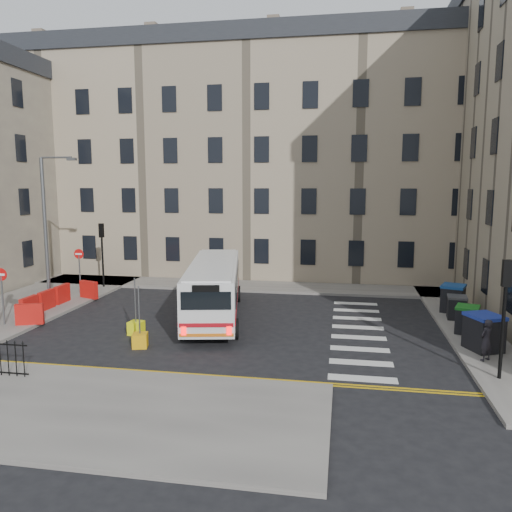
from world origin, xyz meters
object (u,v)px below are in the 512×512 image
(wheelie_bin_b, at_px, (477,327))
(wheelie_bin_c, at_px, (467,319))
(wheelie_bin_e, at_px, (453,298))
(bollard_yellow, at_px, (136,328))
(bollard_chevron, at_px, (140,340))
(streetlamp, at_px, (45,228))
(bus, at_px, (214,287))
(pedestrian, at_px, (486,340))
(wheelie_bin_a, at_px, (484,332))
(wheelie_bin_d, at_px, (457,307))

(wheelie_bin_b, relative_size, wheelie_bin_c, 0.86)
(wheelie_bin_e, bearing_deg, bollard_yellow, -136.36)
(wheelie_bin_b, distance_m, bollard_chevron, 14.25)
(streetlamp, distance_m, wheelie_bin_e, 22.26)
(streetlamp, relative_size, wheelie_bin_e, 5.13)
(bus, bearing_deg, pedestrian, -32.98)
(wheelie_bin_b, bearing_deg, wheelie_bin_a, -104.93)
(wheelie_bin_a, bearing_deg, wheelie_bin_d, 66.50)
(wheelie_bin_e, bearing_deg, bus, -146.16)
(streetlamp, distance_m, wheelie_bin_b, 22.44)
(wheelie_bin_a, xyz_separation_m, wheelie_bin_d, (-0.02, 4.75, -0.16))
(wheelie_bin_b, bearing_deg, bollard_chevron, -178.94)
(streetlamp, height_order, wheelie_bin_b, streetlamp)
(wheelie_bin_a, distance_m, pedestrian, 1.29)
(wheelie_bin_b, xyz_separation_m, bollard_chevron, (-13.93, -2.99, -0.42))
(wheelie_bin_e, height_order, bollard_yellow, wheelie_bin_e)
(bus, height_order, bollard_chevron, bus)
(wheelie_bin_c, distance_m, wheelie_bin_e, 3.83)
(wheelie_bin_b, distance_m, wheelie_bin_d, 3.42)
(wheelie_bin_d, height_order, bollard_chevron, wheelie_bin_d)
(wheelie_bin_d, relative_size, wheelie_bin_e, 0.72)
(wheelie_bin_c, height_order, bollard_chevron, wheelie_bin_c)
(wheelie_bin_b, relative_size, wheelie_bin_e, 0.73)
(wheelie_bin_b, xyz_separation_m, pedestrian, (-0.33, -2.60, 0.23))
(streetlamp, relative_size, bollard_chevron, 13.57)
(wheelie_bin_d, bearing_deg, pedestrian, -84.99)
(wheelie_bin_c, bearing_deg, streetlamp, -166.59)
(streetlamp, xyz_separation_m, wheelie_bin_c, (21.75, -2.11, -3.57))
(wheelie_bin_b, bearing_deg, wheelie_bin_e, 79.03)
(wheelie_bin_a, relative_size, wheelie_bin_e, 1.05)
(streetlamp, xyz_separation_m, wheelie_bin_d, (21.81, 0.28, -3.61))
(wheelie_bin_d, bearing_deg, bollard_chevron, -148.01)
(bus, xyz_separation_m, wheelie_bin_a, (11.99, -3.44, -0.72))
(streetlamp, height_order, bollard_yellow, streetlamp)
(wheelie_bin_a, xyz_separation_m, bollard_chevron, (-13.84, -1.66, -0.59))
(wheelie_bin_d, bearing_deg, streetlamp, -172.19)
(bus, height_order, wheelie_bin_a, bus)
(bollard_yellow, relative_size, bollard_chevron, 1.00)
(wheelie_bin_e, xyz_separation_m, pedestrian, (-0.32, -7.47, 0.08))
(bus, height_order, wheelie_bin_b, bus)
(streetlamp, xyz_separation_m, bus, (9.84, -1.04, -2.74))
(bus, xyz_separation_m, pedestrian, (11.75, -4.71, -0.66))
(wheelie_bin_e, bearing_deg, wheelie_bin_c, -71.49)
(bollard_chevron, bearing_deg, wheelie_bin_c, 16.34)
(wheelie_bin_a, xyz_separation_m, wheelie_bin_b, (0.09, 1.33, -0.17))
(wheelie_bin_c, relative_size, pedestrian, 0.85)
(wheelie_bin_e, xyz_separation_m, bollard_yellow, (-14.82, -6.19, -0.56))
(bollard_yellow, bearing_deg, bus, 51.37)
(wheelie_bin_a, xyz_separation_m, wheelie_bin_e, (0.08, 6.20, -0.03))
(wheelie_bin_d, relative_size, pedestrian, 0.72)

